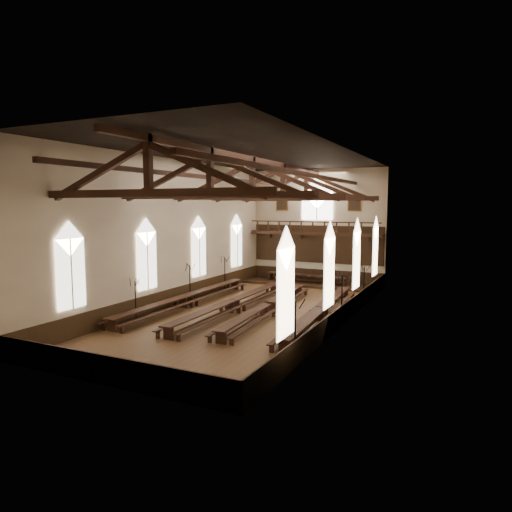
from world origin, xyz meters
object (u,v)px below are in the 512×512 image
at_px(candelabrum_left_near, 136,307).
at_px(candelabrum_left_mid, 190,290).
at_px(refectory_row_b, 233,303).
at_px(candelabrum_left_far, 225,280).
at_px(refectory_row_a, 186,298).
at_px(candelabrum_right_mid, 342,305).
at_px(candelabrum_right_far, 364,290).
at_px(refectory_row_d, 321,310).
at_px(dais, 306,284).
at_px(high_table, 306,276).
at_px(refectory_row_c, 267,306).
at_px(candelabrum_right_near, 295,341).

xyz_separation_m(candelabrum_left_near, candelabrum_left_mid, (0.00, 5.80, 0.07)).
height_order(refectory_row_b, candelabrum_left_far, candelabrum_left_far).
height_order(refectory_row_a, candelabrum_left_mid, candelabrum_left_mid).
distance_m(candelabrum_left_near, candelabrum_right_mid, 12.40).
bearing_deg(candelabrum_right_far, refectory_row_d, -99.69).
distance_m(refectory_row_b, candelabrum_right_far, 9.91).
bearing_deg(candelabrum_left_near, dais, 72.08).
height_order(refectory_row_a, candelabrum_left_far, candelabrum_left_far).
bearing_deg(refectory_row_a, candelabrum_left_mid, 112.61).
xyz_separation_m(high_table, candelabrum_right_mid, (5.93, -10.46, 0.08)).
xyz_separation_m(refectory_row_c, dais, (-1.31, 11.11, -0.44)).
bearing_deg(dais, refectory_row_b, -95.07).
bearing_deg(refectory_row_a, dais, 68.13).
relative_size(candelabrum_right_near, candelabrum_right_far, 1.06).
relative_size(dais, candelabrum_right_near, 4.07).
height_order(refectory_row_d, candelabrum_left_far, candelabrum_left_far).
bearing_deg(refectory_row_b, candelabrum_right_mid, 8.29).
bearing_deg(candelabrum_left_far, refectory_row_b, -56.63).
bearing_deg(candelabrum_right_mid, candelabrum_right_far, 90.00).
height_order(refectory_row_d, candelabrum_left_near, candelabrum_left_near).
distance_m(refectory_row_a, refectory_row_d, 9.44).
bearing_deg(candelabrum_left_mid, candelabrum_left_near, -90.00).
distance_m(dais, candelabrum_right_near, 19.32).
bearing_deg(candelabrum_left_near, candelabrum_right_mid, 26.49).
bearing_deg(refectory_row_b, refectory_row_a, -179.29).
bearing_deg(refectory_row_b, candelabrum_left_near, -132.59).
height_order(candelabrum_left_far, candelabrum_right_mid, candelabrum_right_mid).
bearing_deg(refectory_row_c, refectory_row_b, -171.18).
bearing_deg(candelabrum_left_far, candelabrum_right_far, 3.90).
bearing_deg(candelabrum_left_near, candelabrum_right_near, -12.10).
bearing_deg(refectory_row_c, candelabrum_left_far, 137.46).
height_order(high_table, candelabrum_left_mid, candelabrum_left_mid).
distance_m(candelabrum_left_mid, candelabrum_right_near, 13.79).
height_order(refectory_row_d, candelabrum_right_mid, candelabrum_right_mid).
xyz_separation_m(refectory_row_a, refectory_row_b, (3.60, 0.04, -0.01)).
distance_m(dais, candelabrum_right_mid, 12.05).
relative_size(dais, high_table, 1.51).
bearing_deg(high_table, refectory_row_b, -95.07).
xyz_separation_m(refectory_row_c, high_table, (-1.31, 11.11, 0.25)).
xyz_separation_m(candelabrum_right_near, candelabrum_right_mid, (0.00, 7.91, 0.02)).
xyz_separation_m(refectory_row_d, dais, (-4.81, 10.97, -0.47)).
distance_m(refectory_row_c, dais, 11.20).
relative_size(dais, candelabrum_left_far, 4.08).
relative_size(candelabrum_left_far, candelabrum_right_mid, 0.98).
bearing_deg(candelabrum_right_near, candelabrum_left_far, 130.05).
bearing_deg(refectory_row_b, refectory_row_c, 8.82).
bearing_deg(refectory_row_c, refectory_row_d, 2.22).
relative_size(candelabrum_left_near, candelabrum_right_near, 0.91).
xyz_separation_m(refectory_row_b, candelabrum_left_mid, (-4.15, 1.28, 0.28)).
height_order(refectory_row_c, candelabrum_right_mid, candelabrum_right_mid).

